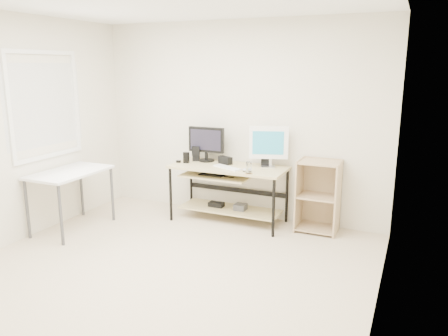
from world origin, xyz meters
TOP-DOWN VIEW (x-y plane):
  - room at (-0.14, 0.04)m, footprint 4.01×4.01m
  - desk at (-0.03, 1.66)m, footprint 1.50×0.65m
  - side_table at (-1.68, 0.60)m, footprint 0.60×1.00m
  - shelf_unit at (1.15, 1.82)m, footprint 0.50×0.40m
  - black_monitor at (-0.40, 1.81)m, footprint 0.51×0.21m
  - white_imac at (0.49, 1.81)m, footprint 0.48×0.20m
  - keyboard at (0.03, 1.55)m, footprint 0.43×0.27m
  - mouse at (0.31, 1.49)m, footprint 0.12×0.15m
  - center_speaker at (-0.10, 1.77)m, footprint 0.21×0.16m
  - speaker_left at (-0.54, 1.78)m, footprint 0.13×0.13m
  - speaker_right at (0.43, 1.85)m, footprint 0.12×0.12m
  - audio_controller at (-0.59, 1.60)m, footprint 0.08×0.05m
  - volume_puck at (-0.71, 1.59)m, footprint 0.09×0.09m
  - smartphone at (0.30, 1.50)m, footprint 0.09×0.13m
  - coaster at (0.38, 1.38)m, footprint 0.10×0.10m
  - drinking_glass at (0.38, 1.38)m, footprint 0.08×0.08m

SIDE VIEW (x-z plane):
  - shelf_unit at x=1.15m, z-range 0.00..0.90m
  - desk at x=-0.03m, z-range 0.16..0.91m
  - side_table at x=-1.68m, z-range 0.30..1.05m
  - coaster at x=0.38m, z-range 0.75..0.76m
  - smartphone at x=0.30m, z-range 0.75..0.76m
  - keyboard at x=0.03m, z-range 0.75..0.76m
  - volume_puck at x=-0.71m, z-range 0.75..0.78m
  - mouse at x=0.31m, z-range 0.75..0.79m
  - center_speaker at x=-0.10m, z-range 0.75..0.85m
  - speaker_right at x=0.43m, z-range 0.75..0.87m
  - audio_controller at x=-0.59m, z-range 0.75..0.90m
  - drinking_glass at x=0.38m, z-range 0.76..0.89m
  - speaker_left at x=-0.54m, z-range 0.75..0.96m
  - black_monitor at x=-0.40m, z-range 0.78..1.25m
  - white_imac at x=0.49m, z-range 0.79..1.32m
  - room at x=-0.14m, z-range 0.01..2.63m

